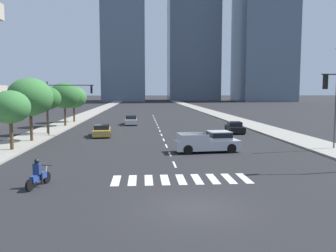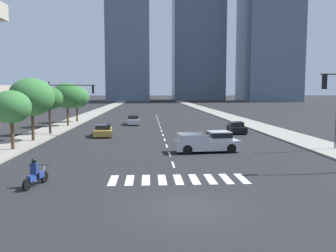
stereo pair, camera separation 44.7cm
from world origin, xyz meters
The scene contains 18 objects.
ground_plane centered at (0.00, 0.00, 0.00)m, with size 800.00×800.00×0.00m, color #232326.
sidewalk_east centered at (13.61, 30.00, 0.07)m, with size 4.00×260.00×0.15m, color gray.
sidewalk_west centered at (-13.61, 30.00, 0.07)m, with size 4.00×260.00×0.15m, color gray.
crosswalk_near centered at (0.00, 4.69, 0.00)m, with size 7.65×2.32×0.01m.
lane_divider_center centered at (0.00, 32.69, 0.00)m, with size 0.14×50.00×0.01m.
motorcycle_lead centered at (-7.46, 3.69, 0.58)m, with size 0.89×2.12×1.49m.
pickup_truck centered at (3.30, 13.37, 0.81)m, with size 5.39×2.45×1.67m.
sedan_gold_0 centered at (-6.57, 24.12, 0.59)m, with size 2.16×4.82×1.27m.
sedan_black_1 centered at (8.78, 26.23, 0.59)m, with size 2.04×4.47×1.28m.
sedan_silver_2 centered at (-3.81, 37.32, 0.61)m, with size 1.88×4.76×1.31m.
traffic_signal_far centered at (-10.52, 24.68, 4.17)m, with size 5.28×0.28×5.80m.
street_tree_nearest centered at (-12.81, 14.87, 3.61)m, with size 3.18×3.18×4.82m.
street_tree_second centered at (-12.81, 20.01, 4.34)m, with size 4.26×4.26×6.01m.
street_tree_third centered at (-12.81, 25.96, 4.08)m, with size 3.07×3.07×5.26m.
street_tree_fourth centered at (-12.81, 34.79, 4.29)m, with size 4.14×4.14×5.92m.
street_tree_fifth centered at (-12.81, 41.17, 3.95)m, with size 3.98×3.98×5.50m.
office_tower_left_skyline centered at (-11.23, 166.93, 39.45)m, with size 20.78×29.03×91.20m.
office_tower_center_skyline centered at (25.71, 178.95, 42.51)m, with size 27.00×22.23×96.02m.
Camera 2 is at (-1.66, -14.31, 4.89)m, focal length 37.40 mm.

